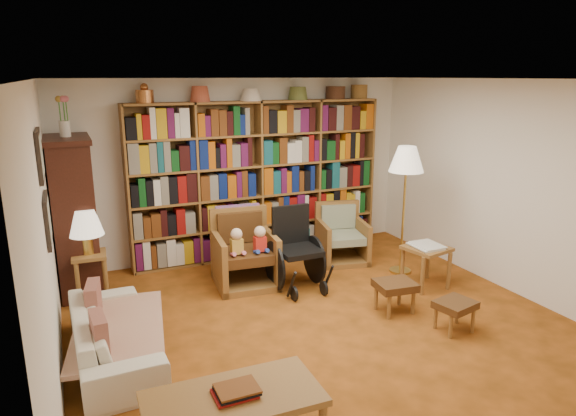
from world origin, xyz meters
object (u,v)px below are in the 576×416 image
coffee_table (233,402)px  side_table_lamp (90,267)px  wheelchair (295,251)px  floor_lamp (406,164)px  armchair_sage (339,238)px  side_table_papers (426,253)px  footstool_b (455,307)px  armchair_leather (243,253)px  footstool_a (395,287)px  sofa (113,335)px

coffee_table → side_table_lamp: bearing=103.3°
coffee_table → wheelchair: bearing=57.3°
wheelchair → floor_lamp: bearing=-5.7°
armchair_sage → floor_lamp: floor_lamp is taller
side_table_papers → footstool_b: side_table_papers is taller
side_table_lamp → side_table_papers: bearing=-17.5°
armchair_leather → wheelchair: 0.67m
floor_lamp → coffee_table: 4.01m
armchair_sage → footstool_a: armchair_sage is taller
side_table_lamp → footstool_b: (3.33, -2.24, -0.15)m
wheelchair → coffee_table: wheelchair is taller
armchair_leather → side_table_papers: bearing=-27.4°
floor_lamp → side_table_papers: (-0.01, -0.52, -1.02)m
wheelchair → coffee_table: bearing=-122.7°
wheelchair → floor_lamp: floor_lamp is taller
sofa → side_table_papers: bearing=-88.1°
sofa → armchair_leather: size_ratio=1.81×
side_table_papers → wheelchair: bearing=155.7°
wheelchair → footstool_b: 1.99m
sofa → footstool_a: 2.93m
side_table_lamp → footstool_b: size_ratio=1.32×
wheelchair → side_table_papers: 1.60m
wheelchair → footstool_b: size_ratio=2.27×
armchair_sage → wheelchair: 1.16m
sofa → side_table_papers: 3.70m
side_table_lamp → armchair_leather: 1.78m
footstool_a → footstool_b: footstool_a is taller
side_table_lamp → footstool_b: 4.01m
sofa → side_table_lamp: (-0.10, 1.41, 0.17)m
sofa → coffee_table: coffee_table is taller
sofa → armchair_sage: armchair_sage is taller
footstool_b → armchair_sage: bearing=90.7°
footstool_b → footstool_a: bearing=116.8°
armchair_sage → coffee_table: (-2.58, -3.12, 0.11)m
sofa → footstool_a: size_ratio=3.73×
sofa → footstool_b: (3.23, -0.83, 0.01)m
wheelchair → footstool_a: (0.70, -1.10, -0.16)m
armchair_sage → footstool_b: bearing=-89.3°
wheelchair → armchair_sage: bearing=32.5°
wheelchair → floor_lamp: 1.78m
armchair_leather → footstool_a: (1.25, -1.49, -0.09)m
side_table_lamp → side_table_papers: side_table_lamp is taller
wheelchair → footstool_a: 1.31m
sofa → coffee_table: bearing=-160.7°
side_table_papers → sofa: bearing=-176.6°
side_table_lamp → footstool_a: side_table_lamp is taller
sofa → coffee_table: 1.75m
sofa → footstool_b: size_ratio=3.86×
armchair_leather → floor_lamp: (2.02, -0.53, 1.06)m
armchair_sage → armchair_leather: bearing=-171.2°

